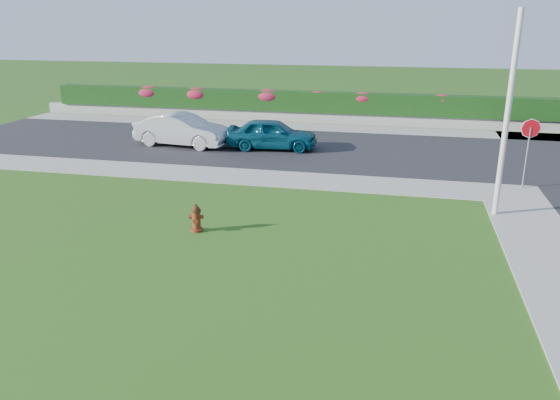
% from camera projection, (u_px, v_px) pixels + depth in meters
% --- Properties ---
extents(ground, '(120.00, 120.00, 0.00)m').
position_uv_depth(ground, '(224.00, 301.00, 11.18)').
color(ground, black).
rests_on(ground, ground).
extents(street_far, '(26.00, 8.00, 0.04)m').
position_uv_depth(street_far, '(216.00, 144.00, 25.18)').
color(street_far, black).
rests_on(street_far, ground).
extents(sidewalk_far, '(24.00, 2.00, 0.04)m').
position_uv_depth(sidewalk_far, '(148.00, 171.00, 20.76)').
color(sidewalk_far, gray).
rests_on(sidewalk_far, ground).
extents(curb_corner, '(2.00, 2.00, 0.04)m').
position_uv_depth(curb_corner, '(511.00, 193.00, 18.05)').
color(curb_corner, gray).
rests_on(curb_corner, ground).
extents(sidewalk_beyond, '(34.00, 2.00, 0.04)m').
position_uv_depth(sidewalk_beyond, '(319.00, 128.00, 28.97)').
color(sidewalk_beyond, gray).
rests_on(sidewalk_beyond, ground).
extents(retaining_wall, '(34.00, 0.40, 0.60)m').
position_uv_depth(retaining_wall, '(323.00, 118.00, 30.27)').
color(retaining_wall, gray).
rests_on(retaining_wall, ground).
extents(hedge, '(32.00, 0.90, 1.10)m').
position_uv_depth(hedge, '(324.00, 102.00, 30.10)').
color(hedge, black).
rests_on(hedge, retaining_wall).
extents(fire_hydrant, '(0.41, 0.38, 0.78)m').
position_uv_depth(fire_hydrant, '(196.00, 218.00, 14.78)').
color(fire_hydrant, '#4C1E0C').
rests_on(fire_hydrant, ground).
extents(sedan_teal, '(4.09, 1.98, 1.34)m').
position_uv_depth(sedan_teal, '(272.00, 134.00, 23.95)').
color(sedan_teal, '#0B465B').
rests_on(sedan_teal, street_far).
extents(sedan_silver, '(4.52, 2.09, 1.44)m').
position_uv_depth(sedan_silver, '(182.00, 130.00, 24.56)').
color(sedan_silver, '#B0B4B9').
rests_on(sedan_silver, street_far).
extents(utility_pole, '(0.16, 0.16, 5.80)m').
position_uv_depth(utility_pole, '(507.00, 117.00, 15.22)').
color(utility_pole, silver).
rests_on(utility_pole, ground).
extents(stop_sign, '(0.65, 0.14, 2.40)m').
position_uv_depth(stop_sign, '(529.00, 138.00, 18.08)').
color(stop_sign, slate).
rests_on(stop_sign, ground).
extents(flower_clump_a, '(1.47, 0.94, 0.73)m').
position_uv_depth(flower_clump_a, '(149.00, 92.00, 32.09)').
color(flower_clump_a, '#AA1D33').
rests_on(flower_clump_a, hedge).
extents(flower_clump_b, '(1.50, 0.96, 0.75)m').
position_uv_depth(flower_clump_b, '(197.00, 94.00, 31.46)').
color(flower_clump_b, '#AA1D33').
rests_on(flower_clump_b, hedge).
extents(flower_clump_c, '(1.46, 0.94, 0.73)m').
position_uv_depth(flower_clump_c, '(268.00, 96.00, 30.58)').
color(flower_clump_c, '#AA1D33').
rests_on(flower_clump_c, hedge).
extents(flower_clump_d, '(1.04, 0.67, 0.52)m').
position_uv_depth(flower_clump_d, '(318.00, 96.00, 29.96)').
color(flower_clump_d, '#AA1D33').
rests_on(flower_clump_d, hedge).
extents(flower_clump_e, '(1.28, 0.82, 0.64)m').
position_uv_depth(flower_clump_e, '(363.00, 98.00, 29.47)').
color(flower_clump_e, '#AA1D33').
rests_on(flower_clump_e, hedge).
extents(flower_clump_f, '(1.11, 0.72, 0.56)m').
position_uv_depth(flower_clump_f, '(442.00, 100.00, 28.59)').
color(flower_clump_f, '#AA1D33').
rests_on(flower_clump_f, hedge).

